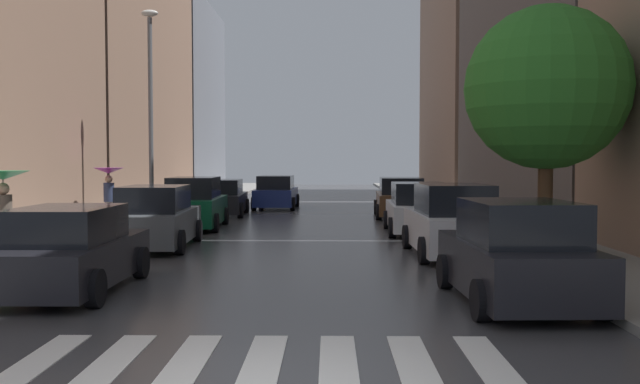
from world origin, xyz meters
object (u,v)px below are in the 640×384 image
(pedestrian_foreground, at_px, (3,194))
(parked_car_right_second, at_px, (452,223))
(pedestrian_near_tree, at_px, (109,183))
(street_tree_right, at_px, (547,88))
(parked_car_right_fourth, at_px, (401,199))
(parked_car_left_third, at_px, (195,205))
(parked_car_left_nearest, at_px, (70,252))
(car_midroad, at_px, (276,193))
(parked_car_right_nearest, at_px, (517,256))
(parked_car_right_third, at_px, (419,210))
(parked_car_left_second, at_px, (156,219))
(lamp_post_left, at_px, (151,102))
(parked_car_left_fourth, at_px, (221,198))

(pedestrian_foreground, bearing_deg, parked_car_right_second, -84.41)
(pedestrian_near_tree, xyz_separation_m, street_tree_right, (12.91, -6.76, 2.54))
(parked_car_right_fourth, bearing_deg, parked_car_left_third, 124.48)
(parked_car_left_nearest, bearing_deg, parked_car_left_third, -0.49)
(parked_car_right_fourth, height_order, car_midroad, parked_car_right_fourth)
(parked_car_right_nearest, bearing_deg, pedestrian_near_tree, 39.45)
(parked_car_left_nearest, bearing_deg, parked_car_right_third, -37.53)
(pedestrian_foreground, xyz_separation_m, street_tree_right, (12.43, 1.97, 2.48))
(parked_car_left_second, distance_m, parked_car_right_fourth, 12.85)
(pedestrian_foreground, xyz_separation_m, lamp_post_left, (0.81, 9.49, 2.78))
(parked_car_left_fourth, relative_size, parked_car_right_nearest, 1.09)
(parked_car_right_nearest, bearing_deg, parked_car_right_third, -0.92)
(parked_car_right_second, height_order, parked_car_right_fourth, parked_car_right_second)
(pedestrian_foreground, distance_m, pedestrian_near_tree, 8.74)
(pedestrian_near_tree, distance_m, street_tree_right, 14.79)
(parked_car_right_second, xyz_separation_m, pedestrian_foreground, (-10.22, -2.32, 0.84))
(parked_car_left_fourth, bearing_deg, parked_car_right_second, -150.10)
(parked_car_left_second, bearing_deg, car_midroad, -9.97)
(parked_car_left_second, xyz_separation_m, parked_car_right_fourth, (7.74, 10.25, -0.02))
(parked_car_left_nearest, height_order, pedestrian_foreground, pedestrian_foreground)
(parked_car_left_second, xyz_separation_m, car_midroad, (2.11, 15.31, -0.03))
(parked_car_left_nearest, relative_size, street_tree_right, 0.72)
(parked_car_right_second, bearing_deg, street_tree_right, -100.53)
(parked_car_right_third, xyz_separation_m, pedestrian_foreground, (-10.07, -7.63, 0.90))
(parked_car_left_third, height_order, parked_car_right_fourth, parked_car_left_third)
(parked_car_left_second, xyz_separation_m, lamp_post_left, (-1.58, 5.70, 3.66))
(pedestrian_foreground, distance_m, lamp_post_left, 9.92)
(parked_car_right_third, height_order, pedestrian_near_tree, pedestrian_near_tree)
(parked_car_right_third, relative_size, street_tree_right, 0.71)
(parked_car_left_nearest, relative_size, pedestrian_near_tree, 2.17)
(parked_car_right_nearest, xyz_separation_m, pedestrian_foreground, (-10.30, 3.43, 0.87))
(pedestrian_foreground, xyz_separation_m, pedestrian_near_tree, (-0.48, 8.73, -0.07))
(parked_car_left_fourth, distance_m, parked_car_right_third, 10.46)
(parked_car_right_third, bearing_deg, parked_car_right_nearest, -177.49)
(parked_car_left_nearest, xyz_separation_m, parked_car_right_nearest, (7.90, -0.92, 0.07))
(parked_car_left_fourth, distance_m, pedestrian_near_tree, 6.78)
(parked_car_left_fourth, bearing_deg, lamp_post_left, 160.76)
(car_midroad, relative_size, pedestrian_foreground, 2.16)
(parked_car_right_second, xyz_separation_m, car_midroad, (-5.72, 16.79, -0.08))
(parked_car_left_third, xyz_separation_m, pedestrian_near_tree, (-2.89, -0.43, 0.77))
(parked_car_left_nearest, distance_m, parked_car_left_third, 11.67)
(parked_car_left_fourth, relative_size, car_midroad, 1.02)
(parked_car_right_fourth, height_order, pedestrian_near_tree, pedestrian_near_tree)
(parked_car_right_fourth, height_order, lamp_post_left, lamp_post_left)
(parked_car_left_third, distance_m, pedestrian_near_tree, 3.02)
(parked_car_left_nearest, relative_size, parked_car_right_fourth, 0.94)
(parked_car_right_nearest, distance_m, street_tree_right, 6.70)
(parked_car_right_third, bearing_deg, pedestrian_foreground, 128.48)
(parked_car_left_fourth, distance_m, car_midroad, 4.79)
(parked_car_left_nearest, distance_m, parked_car_right_nearest, 7.96)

